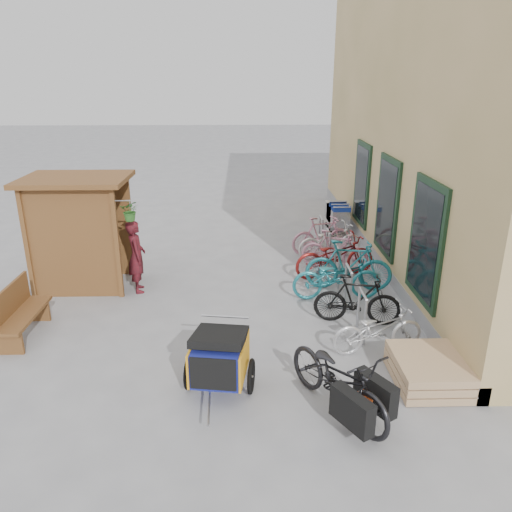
{
  "coord_description": "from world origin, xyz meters",
  "views": [
    {
      "loc": [
        0.26,
        -7.75,
        4.36
      ],
      "look_at": [
        0.5,
        1.5,
        1.0
      ],
      "focal_mm": 35.0,
      "sensor_mm": 36.0,
      "label": 1
    }
  ],
  "objects_px": {
    "bike_6": "(330,241)",
    "bike_2": "(337,277)",
    "bike_3": "(349,266)",
    "shopping_carts": "(337,214)",
    "cargo_bike": "(340,380)",
    "bike_1": "(357,300)",
    "bench": "(19,312)",
    "pallet_stack": "(428,370)",
    "bike_7": "(322,235)",
    "person_kiosk": "(137,256)",
    "kiosk": "(75,217)",
    "bike_5": "(335,250)",
    "child_trailer": "(219,356)",
    "bike_0": "(378,329)",
    "bike_4": "(335,256)"
  },
  "relations": [
    {
      "from": "cargo_bike",
      "to": "bike_2",
      "type": "relative_size",
      "value": 1.1
    },
    {
      "from": "cargo_bike",
      "to": "bike_6",
      "type": "xyz_separation_m",
      "value": [
        0.89,
        6.16,
        -0.06
      ]
    },
    {
      "from": "bike_3",
      "to": "bike_6",
      "type": "relative_size",
      "value": 1.09
    },
    {
      "from": "bench",
      "to": "kiosk",
      "type": "bearing_deg",
      "value": 80.31
    },
    {
      "from": "shopping_carts",
      "to": "bike_5",
      "type": "xyz_separation_m",
      "value": [
        -0.59,
        -3.02,
        -0.07
      ]
    },
    {
      "from": "pallet_stack",
      "to": "bike_0",
      "type": "height_order",
      "value": "bike_0"
    },
    {
      "from": "kiosk",
      "to": "cargo_bike",
      "type": "bearing_deg",
      "value": -43.18
    },
    {
      "from": "bike_7",
      "to": "shopping_carts",
      "type": "bearing_deg",
      "value": -36.56
    },
    {
      "from": "pallet_stack",
      "to": "child_trailer",
      "type": "xyz_separation_m",
      "value": [
        -3.11,
        -0.07,
        0.33
      ]
    },
    {
      "from": "shopping_carts",
      "to": "cargo_bike",
      "type": "height_order",
      "value": "cargo_bike"
    },
    {
      "from": "child_trailer",
      "to": "bike_1",
      "type": "distance_m",
      "value": 3.16
    },
    {
      "from": "bike_0",
      "to": "bike_6",
      "type": "relative_size",
      "value": 0.93
    },
    {
      "from": "kiosk",
      "to": "shopping_carts",
      "type": "relative_size",
      "value": 1.73
    },
    {
      "from": "kiosk",
      "to": "person_kiosk",
      "type": "bearing_deg",
      "value": -14.04
    },
    {
      "from": "bike_5",
      "to": "bike_3",
      "type": "bearing_deg",
      "value": -157.86
    },
    {
      "from": "kiosk",
      "to": "person_kiosk",
      "type": "relative_size",
      "value": 1.6
    },
    {
      "from": "shopping_carts",
      "to": "bike_4",
      "type": "bearing_deg",
      "value": -100.92
    },
    {
      "from": "bike_1",
      "to": "bike_3",
      "type": "bearing_deg",
      "value": 5.8
    },
    {
      "from": "bench",
      "to": "bike_5",
      "type": "distance_m",
      "value": 6.84
    },
    {
      "from": "child_trailer",
      "to": "bike_1",
      "type": "bearing_deg",
      "value": 47.74
    },
    {
      "from": "pallet_stack",
      "to": "child_trailer",
      "type": "bearing_deg",
      "value": -178.68
    },
    {
      "from": "bike_4",
      "to": "bike_6",
      "type": "xyz_separation_m",
      "value": [
        0.1,
        1.27,
        -0.05
      ]
    },
    {
      "from": "kiosk",
      "to": "bench",
      "type": "relative_size",
      "value": 1.66
    },
    {
      "from": "bike_5",
      "to": "bike_4",
      "type": "bearing_deg",
      "value": -171.61
    },
    {
      "from": "bench",
      "to": "bike_0",
      "type": "relative_size",
      "value": 0.96
    },
    {
      "from": "child_trailer",
      "to": "bike_0",
      "type": "height_order",
      "value": "child_trailer"
    },
    {
      "from": "bike_2",
      "to": "bike_3",
      "type": "height_order",
      "value": "bike_3"
    },
    {
      "from": "kiosk",
      "to": "bike_4",
      "type": "bearing_deg",
      "value": 3.69
    },
    {
      "from": "bike_7",
      "to": "bike_1",
      "type": "bearing_deg",
      "value": 165.76
    },
    {
      "from": "cargo_bike",
      "to": "bike_2",
      "type": "height_order",
      "value": "cargo_bike"
    },
    {
      "from": "cargo_bike",
      "to": "bike_2",
      "type": "distance_m",
      "value": 3.73
    },
    {
      "from": "pallet_stack",
      "to": "child_trailer",
      "type": "distance_m",
      "value": 3.12
    },
    {
      "from": "kiosk",
      "to": "cargo_bike",
      "type": "height_order",
      "value": "kiosk"
    },
    {
      "from": "bench",
      "to": "bike_6",
      "type": "relative_size",
      "value": 0.89
    },
    {
      "from": "shopping_carts",
      "to": "person_kiosk",
      "type": "height_order",
      "value": "person_kiosk"
    },
    {
      "from": "bike_6",
      "to": "bike_2",
      "type": "bearing_deg",
      "value": 158.03
    },
    {
      "from": "pallet_stack",
      "to": "shopping_carts",
      "type": "distance_m",
      "value": 7.73
    },
    {
      "from": "bike_3",
      "to": "bike_7",
      "type": "xyz_separation_m",
      "value": [
        -0.22,
        2.35,
        -0.07
      ]
    },
    {
      "from": "pallet_stack",
      "to": "bike_6",
      "type": "bearing_deg",
      "value": 95.95
    },
    {
      "from": "bike_0",
      "to": "bike_4",
      "type": "relative_size",
      "value": 0.83
    },
    {
      "from": "pallet_stack",
      "to": "bike_1",
      "type": "height_order",
      "value": "bike_1"
    },
    {
      "from": "bike_1",
      "to": "bike_6",
      "type": "relative_size",
      "value": 0.94
    },
    {
      "from": "shopping_carts",
      "to": "bike_1",
      "type": "relative_size",
      "value": 0.91
    },
    {
      "from": "bike_3",
      "to": "bike_1",
      "type": "bearing_deg",
      "value": -176.48
    },
    {
      "from": "bike_3",
      "to": "kiosk",
      "type": "bearing_deg",
      "value": 95.18
    },
    {
      "from": "bike_0",
      "to": "bike_7",
      "type": "bearing_deg",
      "value": -8.22
    },
    {
      "from": "bench",
      "to": "shopping_carts",
      "type": "xyz_separation_m",
      "value": [
        6.68,
        6.13,
        0.06
      ]
    },
    {
      "from": "bike_1",
      "to": "bike_6",
      "type": "xyz_separation_m",
      "value": [
        0.09,
        3.57,
        -0.03
      ]
    },
    {
      "from": "bike_3",
      "to": "bike_4",
      "type": "distance_m",
      "value": 0.77
    },
    {
      "from": "bench",
      "to": "person_kiosk",
      "type": "distance_m",
      "value": 2.6
    }
  ]
}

